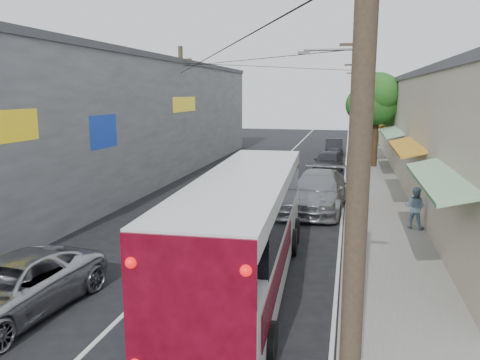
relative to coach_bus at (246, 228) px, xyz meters
The scene contains 13 objects.
ground 5.02m from the coach_bus, 120.84° to the right, with size 120.00×120.00×0.00m, color black.
sidewalk 16.49m from the coach_bus, 75.69° to the left, with size 3.00×80.00×0.12m, color slate.
building_right 19.91m from the coach_bus, 64.49° to the left, with size 7.09×40.00×6.25m.
building_left 17.81m from the coach_bus, 128.19° to the left, with size 7.20×36.00×7.25m.
utility_poles 16.45m from the coach_bus, 87.59° to the left, with size 11.80×45.28×8.00m.
street_tree 22.58m from the coach_bus, 78.58° to the left, with size 4.40×4.00×6.60m.
coach_bus is the anchor object (origin of this frame).
jeepney 5.92m from the coach_bus, 148.14° to the right, with size 2.27×4.91×1.37m, color #ADACB2.
parked_suv 9.04m from the coach_bus, 81.33° to the left, with size 2.38×5.86×1.70m, color gray.
parked_car_mid 18.95m from the coach_bus, 85.89° to the left, with size 1.77×4.40×1.50m, color #2B2A30.
parked_car_far 28.75m from the coach_bus, 87.29° to the left, with size 1.41×4.04×1.33m, color black.
pedestrian_near 6.92m from the coach_bus, 64.54° to the left, with size 0.54×0.35×1.48m, color #C86A87.
pedestrian_far 8.22m from the coach_bus, 50.98° to the left, with size 0.79×0.61×1.62m, color #8CADCC.
Camera 1 is at (5.07, -7.84, 5.21)m, focal length 35.00 mm.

